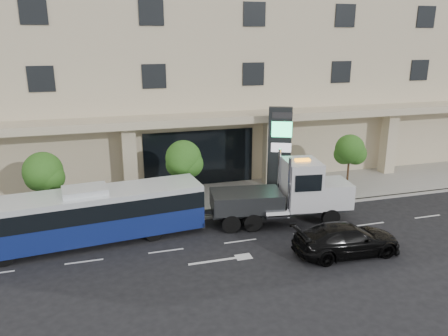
{
  "coord_description": "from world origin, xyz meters",
  "views": [
    {
      "loc": [
        -6.79,
        -21.66,
        10.41
      ],
      "look_at": [
        0.11,
        2.0,
        3.08
      ],
      "focal_mm": 35.0,
      "sensor_mm": 36.0,
      "label": 1
    }
  ],
  "objects_px": {
    "city_bus": "(87,215)",
    "black_sedan": "(347,239)",
    "tow_truck": "(287,194)",
    "signage_pylon": "(279,152)"
  },
  "relations": [
    {
      "from": "city_bus",
      "to": "black_sedan",
      "type": "bearing_deg",
      "value": -27.57
    },
    {
      "from": "city_bus",
      "to": "tow_truck",
      "type": "height_order",
      "value": "tow_truck"
    },
    {
      "from": "city_bus",
      "to": "signage_pylon",
      "type": "bearing_deg",
      "value": 10.04
    },
    {
      "from": "city_bus",
      "to": "black_sedan",
      "type": "xyz_separation_m",
      "value": [
        12.41,
        -4.94,
        -0.77
      ]
    },
    {
      "from": "black_sedan",
      "to": "tow_truck",
      "type": "bearing_deg",
      "value": 17.24
    },
    {
      "from": "tow_truck",
      "to": "signage_pylon",
      "type": "distance_m",
      "value": 4.34
    },
    {
      "from": "city_bus",
      "to": "tow_truck",
      "type": "bearing_deg",
      "value": -8.03
    },
    {
      "from": "city_bus",
      "to": "black_sedan",
      "type": "relative_size",
      "value": 2.26
    },
    {
      "from": "black_sedan",
      "to": "signage_pylon",
      "type": "bearing_deg",
      "value": 2.74
    },
    {
      "from": "black_sedan",
      "to": "signage_pylon",
      "type": "xyz_separation_m",
      "value": [
        -0.12,
        8.44,
        2.43
      ]
    }
  ]
}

